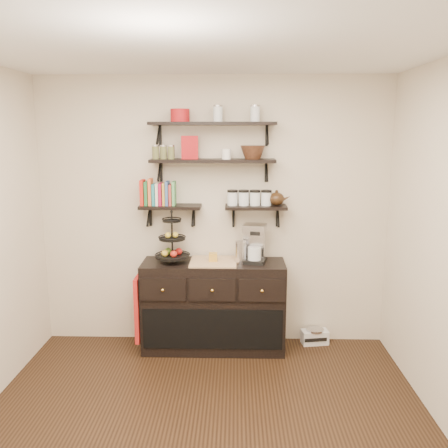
% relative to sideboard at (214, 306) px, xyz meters
% --- Properties ---
extents(floor, '(3.50, 3.50, 0.00)m').
position_rel_sideboard_xyz_m(floor, '(-0.01, -1.51, -0.45)').
color(floor, black).
rests_on(floor, ground).
extents(ceiling, '(3.50, 3.50, 0.02)m').
position_rel_sideboard_xyz_m(ceiling, '(-0.01, -1.51, 2.25)').
color(ceiling, white).
rests_on(ceiling, back_wall).
extents(back_wall, '(3.50, 0.02, 2.70)m').
position_rel_sideboard_xyz_m(back_wall, '(-0.01, 0.24, 0.90)').
color(back_wall, beige).
rests_on(back_wall, ground).
extents(shelf_top, '(1.20, 0.27, 0.23)m').
position_rel_sideboard_xyz_m(shelf_top, '(-0.01, 0.10, 1.78)').
color(shelf_top, black).
rests_on(shelf_top, back_wall).
extents(shelf_mid, '(1.20, 0.27, 0.23)m').
position_rel_sideboard_xyz_m(shelf_mid, '(-0.01, 0.10, 1.43)').
color(shelf_mid, black).
rests_on(shelf_mid, back_wall).
extents(shelf_low_left, '(0.60, 0.25, 0.23)m').
position_rel_sideboard_xyz_m(shelf_low_left, '(-0.43, 0.12, 0.98)').
color(shelf_low_left, black).
rests_on(shelf_low_left, back_wall).
extents(shelf_low_right, '(0.60, 0.25, 0.23)m').
position_rel_sideboard_xyz_m(shelf_low_right, '(0.41, 0.12, 0.98)').
color(shelf_low_right, black).
rests_on(shelf_low_right, back_wall).
extents(cookbooks, '(0.36, 0.15, 0.26)m').
position_rel_sideboard_xyz_m(cookbooks, '(-0.51, 0.12, 1.11)').
color(cookbooks, red).
rests_on(cookbooks, shelf_low_left).
extents(glass_canisters, '(0.43, 0.10, 0.13)m').
position_rel_sideboard_xyz_m(glass_canisters, '(0.35, 0.12, 1.06)').
color(glass_canisters, silver).
rests_on(glass_canisters, shelf_low_right).
extents(sideboard, '(1.40, 0.50, 0.92)m').
position_rel_sideboard_xyz_m(sideboard, '(0.00, 0.00, 0.00)').
color(sideboard, black).
rests_on(sideboard, floor).
extents(fruit_stand, '(0.33, 0.33, 0.49)m').
position_rel_sideboard_xyz_m(fruit_stand, '(-0.40, 0.00, 0.62)').
color(fruit_stand, black).
rests_on(fruit_stand, sideboard).
extents(candle, '(0.08, 0.08, 0.08)m').
position_rel_sideboard_xyz_m(candle, '(-0.00, 0.00, 0.50)').
color(candle, '#B48529').
rests_on(candle, sideboard).
extents(coffee_maker, '(0.25, 0.24, 0.38)m').
position_rel_sideboard_xyz_m(coffee_maker, '(0.40, 0.03, 0.63)').
color(coffee_maker, black).
rests_on(coffee_maker, sideboard).
extents(thermal_carafe, '(0.11, 0.11, 0.22)m').
position_rel_sideboard_xyz_m(thermal_carafe, '(0.27, -0.02, 0.56)').
color(thermal_carafe, silver).
rests_on(thermal_carafe, sideboard).
extents(apron, '(0.04, 0.28, 0.65)m').
position_rel_sideboard_xyz_m(apron, '(-0.73, -0.10, 0.01)').
color(apron, '#AF1F12').
rests_on(apron, sideboard).
extents(radio, '(0.29, 0.21, 0.16)m').
position_rel_sideboard_xyz_m(radio, '(1.04, 0.12, -0.37)').
color(radio, silver).
rests_on(radio, floor).
extents(recipe_box, '(0.16, 0.07, 0.22)m').
position_rel_sideboard_xyz_m(recipe_box, '(-0.23, 0.10, 1.56)').
color(recipe_box, '#A11216').
rests_on(recipe_box, shelf_mid).
extents(walnut_bowl, '(0.24, 0.24, 0.13)m').
position_rel_sideboard_xyz_m(walnut_bowl, '(0.38, 0.10, 1.51)').
color(walnut_bowl, black).
rests_on(walnut_bowl, shelf_mid).
extents(ramekins, '(0.09, 0.09, 0.10)m').
position_rel_sideboard_xyz_m(ramekins, '(0.12, 0.10, 1.50)').
color(ramekins, white).
rests_on(ramekins, shelf_mid).
extents(teapot, '(0.21, 0.16, 0.15)m').
position_rel_sideboard_xyz_m(teapot, '(0.61, 0.12, 1.07)').
color(teapot, black).
rests_on(teapot, shelf_low_right).
extents(red_pot, '(0.18, 0.18, 0.12)m').
position_rel_sideboard_xyz_m(red_pot, '(-0.31, 0.10, 1.86)').
color(red_pot, '#A11216').
rests_on(red_pot, shelf_top).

